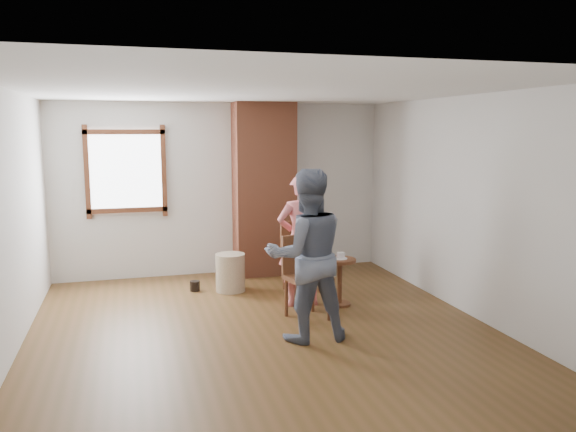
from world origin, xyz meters
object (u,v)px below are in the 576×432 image
at_px(stoneware_crock, 230,272).
at_px(side_table, 340,274).
at_px(dining_chair_left, 304,272).
at_px(man, 307,255).
at_px(person_pink, 301,240).
at_px(dining_chair_right, 299,252).

bearing_deg(stoneware_crock, side_table, -39.75).
xyz_separation_m(dining_chair_left, side_table, (0.56, 0.29, -0.14)).
bearing_deg(man, person_pink, -103.42).
height_order(stoneware_crock, dining_chair_left, dining_chair_left).
xyz_separation_m(dining_chair_left, man, (-0.19, -0.69, 0.36)).
bearing_deg(stoneware_crock, person_pink, -48.73).
xyz_separation_m(dining_chair_right, person_pink, (-0.18, -0.66, 0.30)).
relative_size(dining_chair_right, man, 0.53).
bearing_deg(dining_chair_left, person_pink, 64.78).
bearing_deg(dining_chair_right, stoneware_crock, 157.43).
xyz_separation_m(dining_chair_right, man, (-0.47, -1.80, 0.37)).
bearing_deg(dining_chair_right, person_pink, -115.94).
height_order(man, person_pink, man).
xyz_separation_m(man, person_pink, (0.29, 1.14, -0.07)).
distance_m(dining_chair_right, person_pink, 0.75).
relative_size(dining_chair_left, dining_chair_right, 1.02).
height_order(dining_chair_left, man, man).
bearing_deg(person_pink, side_table, 163.59).
relative_size(dining_chair_right, person_pink, 0.57).
height_order(dining_chair_right, side_table, dining_chair_right).
relative_size(dining_chair_left, side_table, 1.61).
height_order(side_table, man, man).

